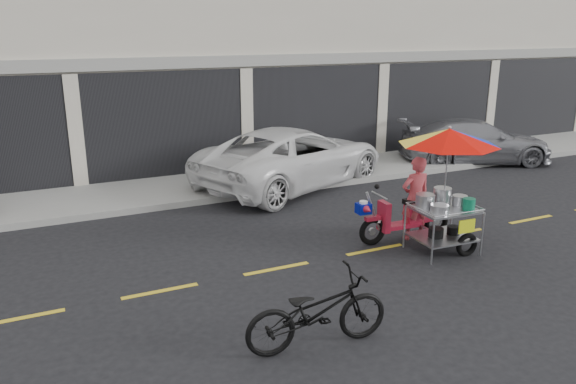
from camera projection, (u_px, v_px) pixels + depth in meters
name	position (u px, v px, depth m)	size (l,w,h in m)	color
ground	(375.00, 250.00, 10.42)	(90.00, 90.00, 0.00)	black
sidewalk	(261.00, 177.00, 15.17)	(45.00, 3.00, 0.15)	gray
shophouse_block	(278.00, 19.00, 19.56)	(36.00, 8.11, 10.40)	beige
centerline	(375.00, 250.00, 10.42)	(42.00, 0.10, 0.01)	gold
white_pickup	(293.00, 157.00, 14.48)	(2.52, 5.47, 1.52)	white
silver_pickup	(475.00, 141.00, 16.98)	(1.83, 4.50, 1.31)	gray
near_bicycle	(317.00, 311.00, 7.14)	(0.67, 1.92, 1.01)	black
food_vendor_rig	(435.00, 171.00, 10.21)	(2.30, 1.93, 2.33)	black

